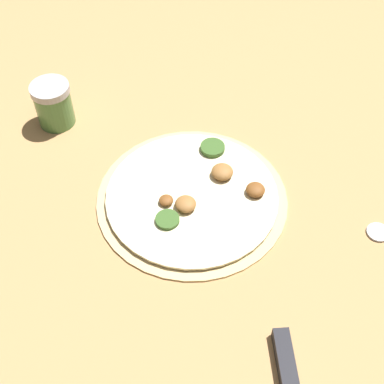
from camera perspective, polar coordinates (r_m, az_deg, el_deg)
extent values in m
plane|color=tan|center=(0.79, 0.00, -0.77)|extent=(3.00, 3.00, 0.00)
cylinder|color=#D6B77A|center=(0.79, 0.00, -0.62)|extent=(0.28, 0.28, 0.01)
cylinder|color=beige|center=(0.79, 0.00, -0.37)|extent=(0.25, 0.25, 0.00)
ellipsoid|color=#996633|center=(0.77, -0.69, -1.29)|extent=(0.03, 0.03, 0.02)
ellipsoid|color=brown|center=(0.79, 6.79, 0.25)|extent=(0.03, 0.03, 0.01)
ellipsoid|color=brown|center=(0.77, -2.78, -0.90)|extent=(0.02, 0.02, 0.01)
ellipsoid|color=#996633|center=(0.81, 3.25, 2.17)|extent=(0.03, 0.03, 0.02)
cylinder|color=#385B23|center=(0.76, -2.64, -2.96)|extent=(0.03, 0.03, 0.01)
cylinder|color=#385B23|center=(0.85, 2.20, 4.73)|extent=(0.04, 0.04, 0.01)
cube|color=black|center=(0.66, 10.09, -18.13)|extent=(0.06, 0.10, 0.02)
cylinder|color=#4C7F42|center=(0.92, -14.48, 8.76)|extent=(0.06, 0.06, 0.06)
cylinder|color=#B2B2B7|center=(0.89, -14.96, 10.57)|extent=(0.06, 0.06, 0.01)
cylinder|color=#B2B2B7|center=(0.80, 19.27, -4.00)|extent=(0.03, 0.03, 0.01)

